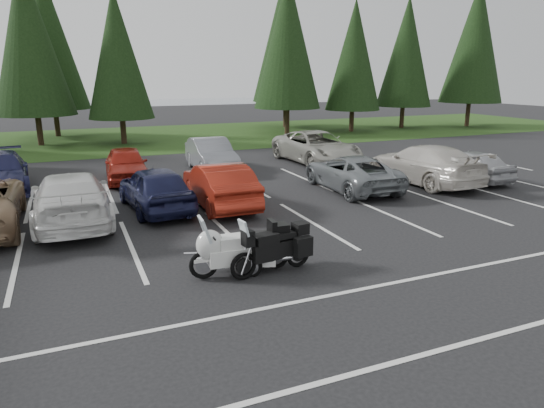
{
  "coord_description": "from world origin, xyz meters",
  "views": [
    {
      "loc": [
        -3.49,
        -11.43,
        4.4
      ],
      "look_at": [
        1.16,
        -0.5,
        1.22
      ],
      "focal_mm": 32.0,
      "sensor_mm": 36.0,
      "label": 1
    }
  ],
  "objects_px": {
    "car_far_2": "(126,164)",
    "car_far_4": "(316,147)",
    "touring_motorcycle": "(241,244)",
    "cargo_trailer": "(250,253)",
    "car_near_8": "(470,165)",
    "car_far_3": "(211,155)",
    "adventure_motorcycle": "(272,244)",
    "car_near_3": "(71,198)",
    "car_near_4": "(155,188)",
    "car_near_6": "(351,172)",
    "car_near_7": "(423,164)",
    "car_near_5": "(219,185)"
  },
  "relations": [
    {
      "from": "car_near_3",
      "to": "touring_motorcycle",
      "type": "height_order",
      "value": "car_near_3"
    },
    {
      "from": "car_near_6",
      "to": "car_far_3",
      "type": "bearing_deg",
      "value": -53.08
    },
    {
      "from": "touring_motorcycle",
      "to": "adventure_motorcycle",
      "type": "distance_m",
      "value": 0.7
    },
    {
      "from": "car_far_4",
      "to": "car_near_8",
      "type": "bearing_deg",
      "value": -59.78
    },
    {
      "from": "car_far_2",
      "to": "car_far_3",
      "type": "bearing_deg",
      "value": 12.32
    },
    {
      "from": "car_near_4",
      "to": "car_far_2",
      "type": "distance_m",
      "value": 5.17
    },
    {
      "from": "car_far_4",
      "to": "cargo_trailer",
      "type": "height_order",
      "value": "car_far_4"
    },
    {
      "from": "car_far_4",
      "to": "adventure_motorcycle",
      "type": "xyz_separation_m",
      "value": [
        -7.68,
        -12.25,
        -0.1
      ]
    },
    {
      "from": "cargo_trailer",
      "to": "adventure_motorcycle",
      "type": "relative_size",
      "value": 0.73
    },
    {
      "from": "car_near_5",
      "to": "adventure_motorcycle",
      "type": "distance_m",
      "value": 6.12
    },
    {
      "from": "car_far_3",
      "to": "adventure_motorcycle",
      "type": "height_order",
      "value": "car_far_3"
    },
    {
      "from": "car_near_8",
      "to": "car_far_3",
      "type": "distance_m",
      "value": 11.46
    },
    {
      "from": "cargo_trailer",
      "to": "touring_motorcycle",
      "type": "bearing_deg",
      "value": -127.56
    },
    {
      "from": "car_near_7",
      "to": "car_near_4",
      "type": "bearing_deg",
      "value": -2.91
    },
    {
      "from": "car_near_4",
      "to": "car_near_6",
      "type": "bearing_deg",
      "value": 175.71
    },
    {
      "from": "car_far_4",
      "to": "touring_motorcycle",
      "type": "xyz_separation_m",
      "value": [
        -8.34,
        -12.01,
        -0.08
      ]
    },
    {
      "from": "adventure_motorcycle",
      "to": "car_near_8",
      "type": "bearing_deg",
      "value": 18.95
    },
    {
      "from": "car_near_5",
      "to": "car_far_4",
      "type": "bearing_deg",
      "value": -138.19
    },
    {
      "from": "car_near_8",
      "to": "adventure_motorcycle",
      "type": "bearing_deg",
      "value": 27.75
    },
    {
      "from": "car_near_5",
      "to": "car_near_8",
      "type": "xyz_separation_m",
      "value": [
        11.07,
        -0.15,
        -0.08
      ]
    },
    {
      "from": "car_near_3",
      "to": "adventure_motorcycle",
      "type": "bearing_deg",
      "value": 124.58
    },
    {
      "from": "car_near_5",
      "to": "car_near_7",
      "type": "relative_size",
      "value": 0.83
    },
    {
      "from": "car_near_5",
      "to": "cargo_trailer",
      "type": "height_order",
      "value": "car_near_5"
    },
    {
      "from": "car_near_4",
      "to": "car_near_6",
      "type": "relative_size",
      "value": 0.91
    },
    {
      "from": "touring_motorcycle",
      "to": "cargo_trailer",
      "type": "distance_m",
      "value": 0.48
    },
    {
      "from": "car_near_8",
      "to": "car_near_3",
      "type": "bearing_deg",
      "value": 0.99
    },
    {
      "from": "car_near_4",
      "to": "car_far_3",
      "type": "xyz_separation_m",
      "value": [
        3.59,
        5.77,
        0.01
      ]
    },
    {
      "from": "car_near_7",
      "to": "car_far_2",
      "type": "xyz_separation_m",
      "value": [
        -11.31,
        5.29,
        -0.09
      ]
    },
    {
      "from": "car_near_5",
      "to": "car_near_3",
      "type": "bearing_deg",
      "value": 2.76
    },
    {
      "from": "car_far_2",
      "to": "car_far_4",
      "type": "relative_size",
      "value": 0.72
    },
    {
      "from": "car_near_4",
      "to": "car_far_2",
      "type": "relative_size",
      "value": 1.06
    },
    {
      "from": "touring_motorcycle",
      "to": "car_near_3",
      "type": "bearing_deg",
      "value": 124.29
    },
    {
      "from": "cargo_trailer",
      "to": "car_near_3",
      "type": "bearing_deg",
      "value": 142.75
    },
    {
      "from": "adventure_motorcycle",
      "to": "car_far_2",
      "type": "bearing_deg",
      "value": 90.89
    },
    {
      "from": "car_near_8",
      "to": "touring_motorcycle",
      "type": "xyz_separation_m",
      "value": [
        -12.37,
        -5.69,
        0.05
      ]
    },
    {
      "from": "car_near_5",
      "to": "adventure_motorcycle",
      "type": "relative_size",
      "value": 1.99
    },
    {
      "from": "car_far_3",
      "to": "cargo_trailer",
      "type": "height_order",
      "value": "car_far_3"
    },
    {
      "from": "car_far_4",
      "to": "cargo_trailer",
      "type": "distance_m",
      "value": 14.31
    },
    {
      "from": "car_near_4",
      "to": "cargo_trailer",
      "type": "height_order",
      "value": "car_near_4"
    },
    {
      "from": "car_far_2",
      "to": "car_far_4",
      "type": "bearing_deg",
      "value": 7.43
    },
    {
      "from": "car_near_4",
      "to": "car_near_5",
      "type": "relative_size",
      "value": 0.97
    },
    {
      "from": "car_near_4",
      "to": "car_near_8",
      "type": "distance_m",
      "value": 13.19
    },
    {
      "from": "touring_motorcycle",
      "to": "adventure_motorcycle",
      "type": "relative_size",
      "value": 1.13
    },
    {
      "from": "car_far_3",
      "to": "car_far_4",
      "type": "distance_m",
      "value": 5.57
    },
    {
      "from": "car_near_4",
      "to": "touring_motorcycle",
      "type": "height_order",
      "value": "car_near_4"
    },
    {
      "from": "car_far_3",
      "to": "adventure_motorcycle",
      "type": "bearing_deg",
      "value": -97.48
    },
    {
      "from": "car_near_4",
      "to": "cargo_trailer",
      "type": "relative_size",
      "value": 2.65
    },
    {
      "from": "car_near_5",
      "to": "touring_motorcycle",
      "type": "xyz_separation_m",
      "value": [
        -1.3,
        -5.84,
        -0.03
      ]
    },
    {
      "from": "car_near_3",
      "to": "car_far_3",
      "type": "xyz_separation_m",
      "value": [
        6.18,
        6.29,
        -0.02
      ]
    },
    {
      "from": "car_near_4",
      "to": "car_near_8",
      "type": "xyz_separation_m",
      "value": [
        13.18,
        -0.49,
        -0.08
      ]
    }
  ]
}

